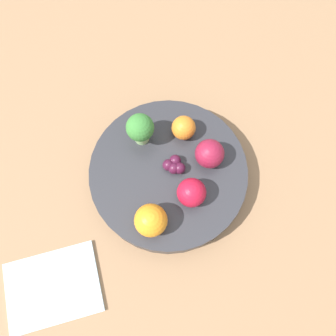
{
  "coord_description": "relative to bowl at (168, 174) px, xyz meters",
  "views": [
    {
      "loc": [
        0.17,
        0.0,
        0.55
      ],
      "look_at": [
        0.0,
        0.0,
        0.07
      ],
      "focal_mm": 35.0,
      "sensor_mm": 36.0,
      "label": 1
    }
  ],
  "objects": [
    {
      "name": "orange_back",
      "position": [
        -0.07,
        0.02,
        0.04
      ],
      "size": [
        0.04,
        0.04,
        0.04
      ],
      "color": "orange",
      "rests_on": "bowl"
    },
    {
      "name": "ground_plane",
      "position": [
        0.0,
        0.0,
        -0.04
      ],
      "size": [
        6.0,
        6.0,
        0.0
      ],
      "primitive_type": "plane",
      "color": "gray"
    },
    {
      "name": "table_surface",
      "position": [
        0.0,
        0.0,
        -0.03
      ],
      "size": [
        1.2,
        1.2,
        0.02
      ],
      "color": "#936D4C",
      "rests_on": "ground_plane"
    },
    {
      "name": "orange_front",
      "position": [
        0.09,
        -0.03,
        0.04
      ],
      "size": [
        0.05,
        0.05,
        0.05
      ],
      "color": "orange",
      "rests_on": "bowl"
    },
    {
      "name": "apple_green",
      "position": [
        0.04,
        0.03,
        0.04
      ],
      "size": [
        0.04,
        0.04,
        0.04
      ],
      "color": "#B7142D",
      "rests_on": "bowl"
    },
    {
      "name": "napkin",
      "position": [
        0.18,
        -0.18,
        -0.02
      ],
      "size": [
        0.14,
        0.16,
        0.01
      ],
      "color": "silver",
      "rests_on": "table_surface"
    },
    {
      "name": "grape_cluster",
      "position": [
        -0.0,
        0.01,
        0.03
      ],
      "size": [
        0.04,
        0.04,
        0.02
      ],
      "color": "#47142D",
      "rests_on": "bowl"
    },
    {
      "name": "apple_red",
      "position": [
        -0.02,
        0.06,
        0.04
      ],
      "size": [
        0.05,
        0.05,
        0.05
      ],
      "color": "maroon",
      "rests_on": "bowl"
    },
    {
      "name": "broccoli",
      "position": [
        -0.05,
        -0.04,
        0.06
      ],
      "size": [
        0.04,
        0.04,
        0.06
      ],
      "color": "#99C17A",
      "rests_on": "bowl"
    },
    {
      "name": "bowl",
      "position": [
        0.0,
        0.0,
        0.0
      ],
      "size": [
        0.26,
        0.26,
        0.04
      ],
      "color": "#2D2D33",
      "rests_on": "table_surface"
    }
  ]
}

